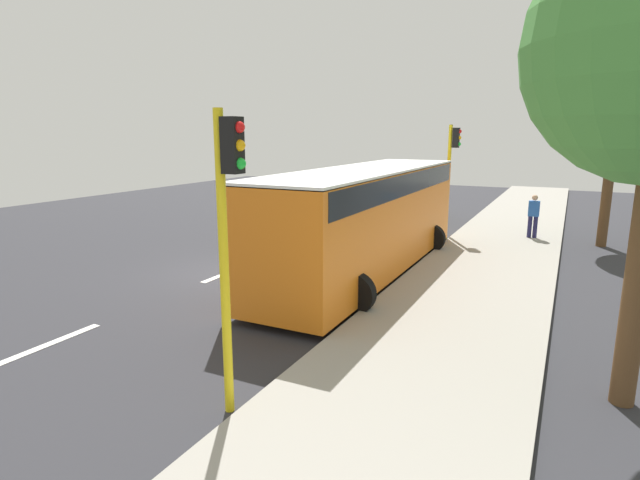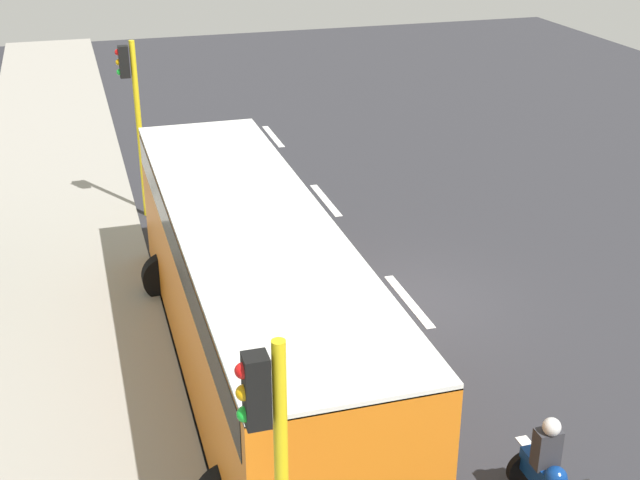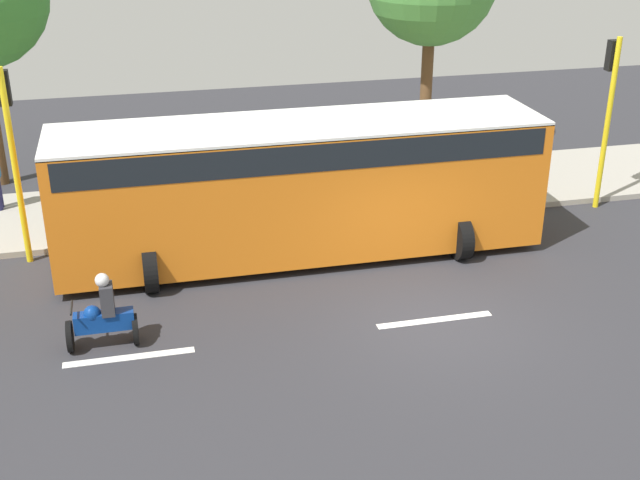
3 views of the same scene
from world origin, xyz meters
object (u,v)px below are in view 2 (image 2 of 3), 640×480
(city_bus, at_px, (252,287))
(motorcycle, at_px, (548,474))
(traffic_light_midblock, at_px, (133,105))
(traffic_light_corner, at_px, (272,480))

(city_bus, bearing_deg, motorcycle, 125.59)
(city_bus, xyz_separation_m, traffic_light_midblock, (1.12, -8.28, 1.08))
(traffic_light_corner, height_order, traffic_light_midblock, same)
(motorcycle, distance_m, traffic_light_midblock, 13.67)
(traffic_light_corner, relative_size, traffic_light_midblock, 1.00)
(motorcycle, bearing_deg, traffic_light_midblock, -71.26)
(city_bus, relative_size, traffic_light_corner, 2.44)
(city_bus, xyz_separation_m, motorcycle, (-3.21, 4.48, -1.20))
(traffic_light_midblock, bearing_deg, motorcycle, 108.74)
(city_bus, bearing_deg, traffic_light_corner, 79.72)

